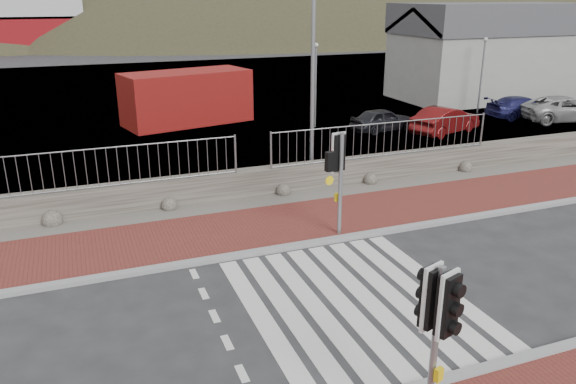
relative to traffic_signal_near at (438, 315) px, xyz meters
name	(u,v)px	position (x,y,z in m)	size (l,w,h in m)	color
ground	(354,301)	(0.70, 3.75, -1.98)	(220.00, 220.00, 0.00)	#28282B
sidewalk_far	(282,225)	(0.70, 8.25, -1.94)	(40.00, 3.00, 0.08)	maroon
kerb_near	(436,383)	(0.70, 0.75, -1.93)	(40.00, 0.25, 0.12)	gray
kerb_far	(302,245)	(0.70, 6.75, -1.93)	(40.00, 0.25, 0.12)	gray
zebra_crossing	(354,301)	(0.70, 3.75, -1.98)	(4.62, 5.60, 0.01)	silver
gravel_strip	(261,202)	(0.70, 10.25, -1.95)	(40.00, 1.50, 0.06)	#59544C
stone_wall	(253,183)	(0.70, 11.05, -1.53)	(40.00, 0.60, 0.90)	#464139
railing	(253,143)	(0.70, 10.90, -0.16)	(18.07, 0.07, 1.22)	gray
quay	(158,96)	(0.70, 31.65, -1.98)	(120.00, 40.00, 0.50)	#4C4C4F
water	(113,50)	(0.70, 66.65, -1.98)	(220.00, 50.00, 0.05)	#3F4C54
harbor_building	(493,51)	(20.70, 23.65, 0.95)	(12.20, 6.20, 5.80)	#9E9E99
hills_backdrop	(154,169)	(7.44, 91.65, -25.04)	(254.00, 90.00, 100.00)	#2F331E
traffic_signal_near	(438,315)	(0.00, 0.00, 0.00)	(0.45, 0.35, 2.76)	gray
traffic_signal_far	(340,163)	(1.88, 7.05, 0.13)	(0.72, 0.33, 2.92)	gray
streetlight	(316,53)	(3.28, 11.88, 2.47)	(1.66, 0.55, 7.92)	gray
shipping_container	(187,98)	(0.94, 22.87, -0.67)	(6.33, 2.64, 2.64)	maroon
car_a	(383,120)	(9.43, 17.66, -1.43)	(1.32, 3.28, 1.12)	black
car_b	(445,120)	(11.97, 16.17, -1.35)	(1.35, 3.88, 1.28)	#5D0D0D
car_c	(522,107)	(17.99, 17.70, -1.41)	(1.61, 3.95, 1.15)	#161645
car_d	(565,109)	(19.49, 16.22, -1.33)	(2.16, 4.69, 1.30)	#9C9C9C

